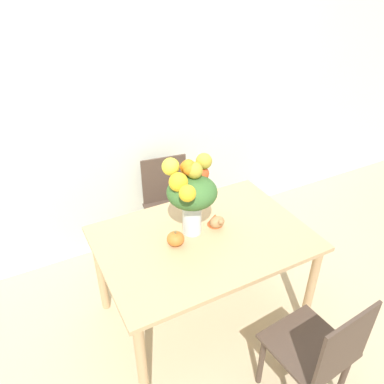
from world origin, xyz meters
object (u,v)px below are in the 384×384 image
object	(u,v)px
pumpkin	(176,239)
turkey_figurine	(216,220)
dining_chair_near_window	(169,206)
dining_chair_far_side	(318,352)
flower_vase	(191,191)

from	to	relation	value
pumpkin	turkey_figurine	size ratio (longest dim) A/B	0.79
turkey_figurine	dining_chair_near_window	xyz separation A→B (m)	(-0.01, 0.77, -0.35)
dining_chair_far_side	pumpkin	bearing A→B (deg)	-67.48
flower_vase	pumpkin	xyz separation A→B (m)	(-0.15, -0.07, -0.27)
flower_vase	dining_chair_near_window	size ratio (longest dim) A/B	0.60
dining_chair_near_window	dining_chair_far_side	bearing A→B (deg)	-77.71
flower_vase	dining_chair_far_side	world-z (taller)	flower_vase
pumpkin	dining_chair_far_side	distance (m)	1.04
flower_vase	dining_chair_near_window	bearing A→B (deg)	77.21
pumpkin	dining_chair_near_window	xyz separation A→B (m)	(0.32, 0.82, -0.35)
flower_vase	turkey_figurine	bearing A→B (deg)	-7.72
dining_chair_near_window	dining_chair_far_side	xyz separation A→B (m)	(0.13, -1.69, 0.00)
flower_vase	dining_chair_near_window	xyz separation A→B (m)	(0.17, 0.74, -0.62)
dining_chair_near_window	turkey_figurine	bearing A→B (deg)	-81.45
dining_chair_near_window	dining_chair_far_side	size ratio (longest dim) A/B	1.00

